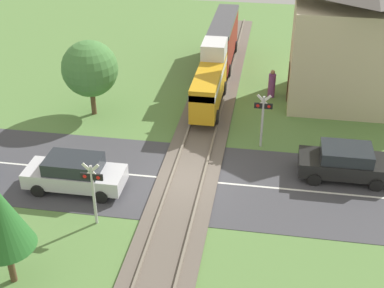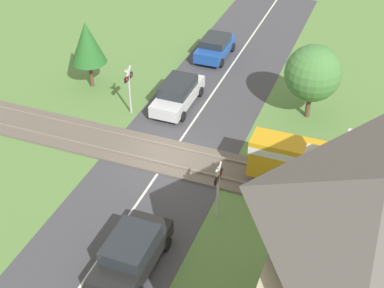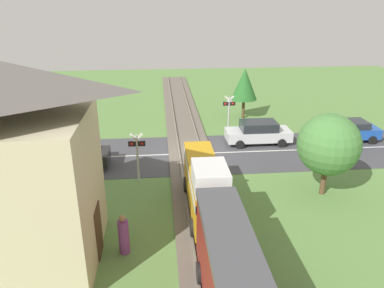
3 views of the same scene
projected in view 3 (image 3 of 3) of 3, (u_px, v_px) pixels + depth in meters
name	position (u px, v px, depth m)	size (l,w,h in m)	color
ground_plane	(190.00, 154.00, 24.21)	(60.00, 60.00, 0.00)	#5B8442
road_surface	(190.00, 154.00, 24.21)	(48.00, 6.40, 0.02)	#424247
track_bed	(190.00, 153.00, 24.19)	(2.80, 48.00, 0.24)	#665B51
train	(217.00, 228.00, 13.28)	(1.58, 13.34, 3.18)	gold
car_near_crossing	(258.00, 132.00, 25.64)	(4.41, 1.89, 1.58)	silver
car_far_side	(73.00, 155.00, 21.99)	(4.15, 2.01, 1.57)	black
car_behind_queue	(350.00, 130.00, 26.21)	(3.79, 1.91, 1.45)	#1E4CA8
crossing_signal_west_approach	(229.00, 109.00, 27.16)	(0.90, 0.18, 2.89)	#B7B7B7
crossing_signal_east_approach	(137.00, 151.00, 19.88)	(0.90, 0.18, 2.89)	#B7B7B7
pedestrian_by_station	(124.00, 236.00, 14.69)	(0.42, 0.42, 1.71)	#7F3D84
tree_roadside_hedge	(329.00, 145.00, 18.39)	(3.08, 3.08, 4.28)	brown
tree_beyond_track	(245.00, 84.00, 30.26)	(2.10, 2.10, 4.15)	brown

